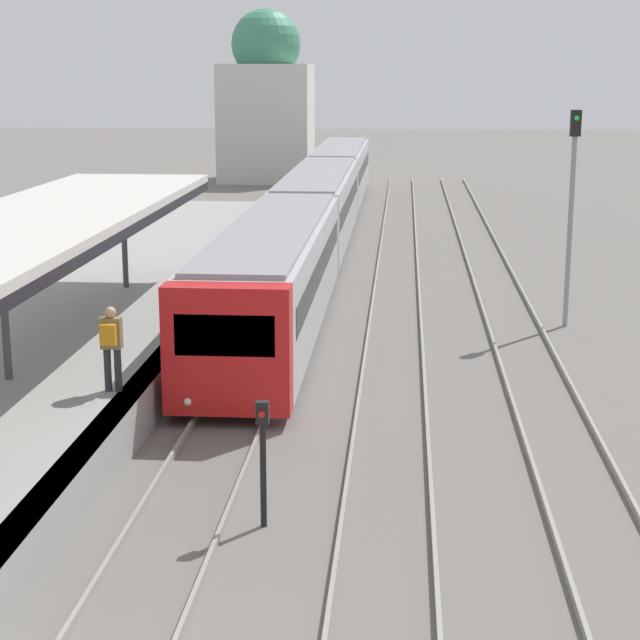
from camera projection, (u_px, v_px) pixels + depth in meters
name	position (u px, v px, depth m)	size (l,w,h in m)	color
platform_canopy	(1.00, 237.00, 20.74)	(4.00, 23.11, 2.98)	beige
person_on_platform	(111.00, 342.00, 20.32)	(0.40, 0.40, 1.66)	#2D2D33
train_near	(318.00, 205.00, 42.95)	(2.57, 45.36, 3.00)	red
signal_post_near	(263.00, 451.00, 16.53)	(0.20, 0.21, 2.06)	black
signal_mast_far	(572.00, 195.00, 29.05)	(0.28, 0.29, 5.95)	gray
distant_domed_building	(267.00, 103.00, 67.82)	(5.69, 5.69, 10.71)	silver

